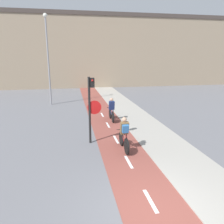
{
  "coord_description": "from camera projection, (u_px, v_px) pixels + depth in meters",
  "views": [
    {
      "loc": [
        -2.16,
        -4.8,
        4.17
      ],
      "look_at": [
        0.0,
        6.62,
        1.2
      ],
      "focal_mm": 35.0,
      "sensor_mm": 36.0,
      "label": 1
    }
  ],
  "objects": [
    {
      "name": "ground_plane",
      "position": [
        157.0,
        213.0,
        5.99
      ],
      "size": [
        120.0,
        120.0,
        0.0
      ],
      "primitive_type": "plane",
      "color": "slate"
    },
    {
      "name": "bike_lane",
      "position": [
        157.0,
        212.0,
        5.99
      ],
      "size": [
        2.01,
        60.0,
        0.02
      ],
      "color": "brown",
      "rests_on": "ground_plane"
    },
    {
      "name": "building_row_background",
      "position": [
        85.0,
        51.0,
        30.81
      ],
      "size": [
        60.0,
        5.2,
        9.73
      ],
      "color": "gray",
      "rests_on": "ground_plane"
    },
    {
      "name": "traffic_light_pole",
      "position": [
        91.0,
        103.0,
        10.39
      ],
      "size": [
        0.67,
        0.25,
        3.25
      ],
      "color": "black",
      "rests_on": "ground_plane"
    },
    {
      "name": "street_lamp_far",
      "position": [
        48.0,
        52.0,
        18.37
      ],
      "size": [
        0.36,
        0.36,
        7.58
      ],
      "color": "gray",
      "rests_on": "ground_plane"
    },
    {
      "name": "cyclist_near",
      "position": [
        124.0,
        135.0,
        9.84
      ],
      "size": [
        0.46,
        1.73,
        1.56
      ],
      "color": "black",
      "rests_on": "ground_plane"
    },
    {
      "name": "cyclist_far",
      "position": [
        112.0,
        111.0,
        14.43
      ],
      "size": [
        0.46,
        1.71,
        1.54
      ],
      "color": "black",
      "rests_on": "ground_plane"
    }
  ]
}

